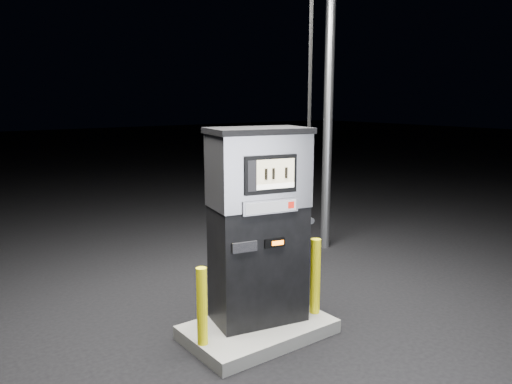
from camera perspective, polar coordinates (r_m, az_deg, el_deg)
ground at (r=5.83m, az=0.24°, el=-16.08°), size 80.00×80.00×0.00m
pump_island at (r=5.79m, az=0.24°, el=-15.42°), size 1.60×1.00×0.15m
fuel_dispenser at (r=5.50m, az=0.31°, el=-3.66°), size 1.25×0.85×4.49m
bollard_left at (r=5.19m, az=-6.19°, el=-12.86°), size 0.11×0.11×0.81m
bollard_right at (r=5.90m, az=6.78°, el=-9.53°), size 0.15×0.15×0.89m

